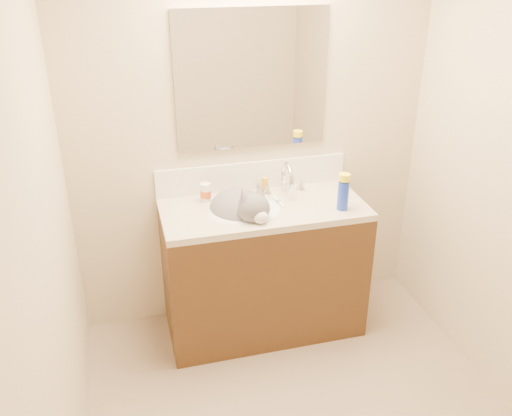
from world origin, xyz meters
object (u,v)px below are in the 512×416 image
vanity_cabinet (263,271)px  basin (245,222)px  cat (242,211)px  amber_bottle (265,185)px  spray_can (343,195)px  silver_jar (259,188)px  faucet (286,181)px  pill_bottle (206,192)px

vanity_cabinet → basin: size_ratio=2.67×
cat → amber_bottle: bearing=28.9°
spray_can → silver_jar: bearing=138.2°
basin → cat: size_ratio=0.87×
vanity_cabinet → basin: 0.40m
faucet → amber_bottle: (-0.12, 0.06, -0.04)m
cat → spray_can: bearing=-31.6°
basin → silver_jar: size_ratio=8.34×
cat → pill_bottle: 0.25m
basin → spray_can: size_ratio=2.58×
basin → cat: 0.07m
vanity_cabinet → spray_can: size_ratio=6.89×
faucet → cat: (-0.31, -0.14, -0.10)m
faucet → cat: 0.36m
faucet → basin: bearing=-150.9°
pill_bottle → silver_jar: 0.35m
faucet → cat: faucet is taller
vanity_cabinet → faucet: (0.18, 0.14, 0.54)m
faucet → spray_can: faucet is taller
vanity_cabinet → pill_bottle: 0.62m
faucet → amber_bottle: bearing=151.8°
amber_bottle → spray_can: (0.37, -0.35, 0.04)m
spray_can → vanity_cabinet: bearing=160.6°
pill_bottle → spray_can: size_ratio=0.64×
cat → faucet: bearing=7.1°
faucet → pill_bottle: 0.50m
silver_jar → pill_bottle: bearing=-172.5°
vanity_cabinet → cat: (-0.13, -0.00, 0.44)m
basin → pill_bottle: size_ratio=4.03×
vanity_cabinet → cat: size_ratio=2.32×
vanity_cabinet → amber_bottle: size_ratio=12.79×
faucet → pill_bottle: bearing=177.1°
basin → faucet: faucet is taller
basin → faucet: 0.38m
pill_bottle → faucet: bearing=-2.9°
faucet → silver_jar: 0.18m
cat → amber_bottle: (0.20, 0.20, 0.06)m
silver_jar → cat: bearing=-127.8°
vanity_cabinet → faucet: faucet is taller
silver_jar → spray_can: spray_can is taller
cat → basin: bearing=-81.8°
faucet → amber_bottle: size_ratio=2.98×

